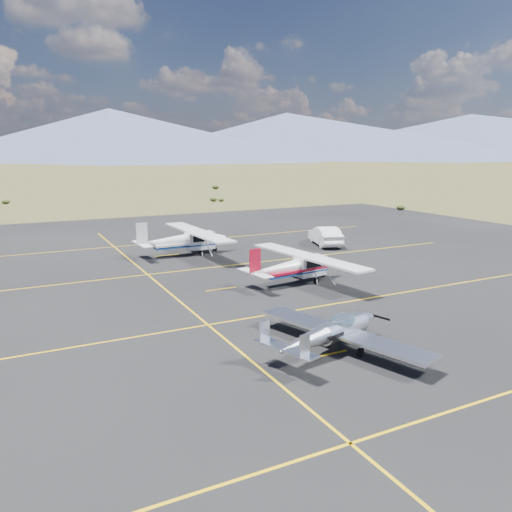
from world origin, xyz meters
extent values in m
plane|color=#383D1C|center=(0.00, 0.00, 0.00)|extent=(1600.00, 1600.00, 0.00)
cube|color=black|center=(0.00, 7.00, 0.00)|extent=(72.00, 72.00, 0.02)
cube|color=silver|center=(-2.01, -3.12, 0.69)|extent=(3.67, 8.31, 0.11)
ellipsoid|color=#99BFD8|center=(-2.01, -3.12, 1.13)|extent=(1.69, 1.26, 0.75)
cube|color=silver|center=(-5.27, -4.11, 0.95)|extent=(1.41, 2.83, 0.06)
cube|color=silver|center=(-5.11, -5.12, 1.36)|extent=(0.50, 0.20, 0.92)
cube|color=silver|center=(-5.69, -3.18, 1.36)|extent=(0.50, 0.20, 0.92)
cylinder|color=black|center=(-0.61, -2.70, 0.17)|extent=(0.32, 0.17, 0.31)
cylinder|color=black|center=(-1.87, -4.23, 0.19)|extent=(0.38, 0.20, 0.37)
cylinder|color=black|center=(-2.51, -2.12, 0.19)|extent=(0.38, 0.20, 0.37)
cube|color=silver|center=(2.88, 6.85, 0.96)|extent=(2.11, 1.29, 1.22)
cube|color=silver|center=(2.70, 6.83, 1.59)|extent=(2.71, 10.03, 0.13)
cube|color=black|center=(2.88, 6.85, 1.21)|extent=(1.57, 1.26, 0.50)
cube|color=#AC0E25|center=(1.71, 6.70, 0.87)|extent=(4.61, 1.64, 0.16)
cube|color=#AC0E25|center=(-1.33, 6.29, 1.81)|extent=(0.77, 0.16, 1.44)
cube|color=silver|center=(-1.33, 6.29, 1.09)|extent=(1.06, 2.95, 0.05)
cylinder|color=black|center=(4.04, 7.01, 0.17)|extent=(0.33, 0.13, 0.32)
cylinder|color=black|center=(2.73, 5.88, 0.21)|extent=(0.41, 0.17, 0.40)
cylinder|color=black|center=(2.48, 7.75, 0.21)|extent=(0.41, 0.17, 0.40)
cube|color=silver|center=(-0.35, 18.06, 1.06)|extent=(2.24, 1.23, 1.35)
cube|color=silver|center=(-0.55, 18.05, 1.76)|extent=(1.97, 11.05, 0.14)
cube|color=black|center=(-0.35, 18.06, 1.34)|extent=(1.64, 1.25, 0.55)
cube|color=silver|center=(-1.65, 18.01, 0.96)|extent=(5.04, 1.36, 0.18)
cube|color=silver|center=(-5.05, 17.88, 2.01)|extent=(0.85, 0.10, 1.60)
cube|color=silver|center=(-5.05, 17.88, 1.21)|extent=(0.87, 3.23, 0.06)
cylinder|color=black|center=(0.95, 18.11, 0.19)|extent=(0.36, 0.11, 0.36)
cylinder|color=black|center=(-0.61, 17.00, 0.23)|extent=(0.44, 0.15, 0.44)
cylinder|color=black|center=(-0.69, 19.10, 0.23)|extent=(0.44, 0.15, 0.44)
imported|color=white|center=(10.69, 16.48, 0.84)|extent=(3.19, 5.35, 1.67)
camera|label=1|loc=(-14.14, -19.13, 8.16)|focal=35.00mm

